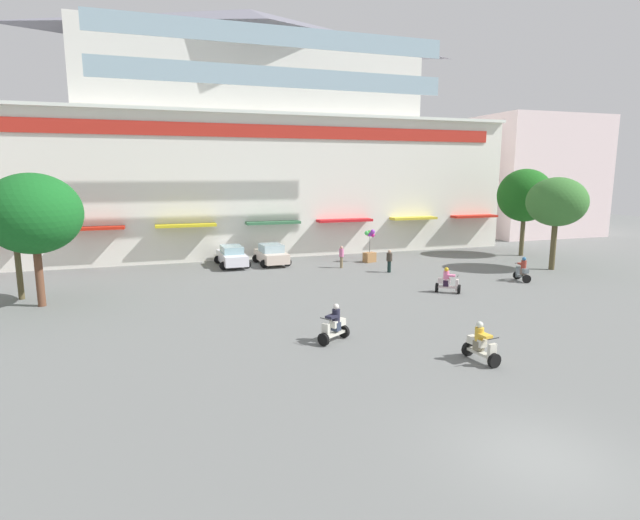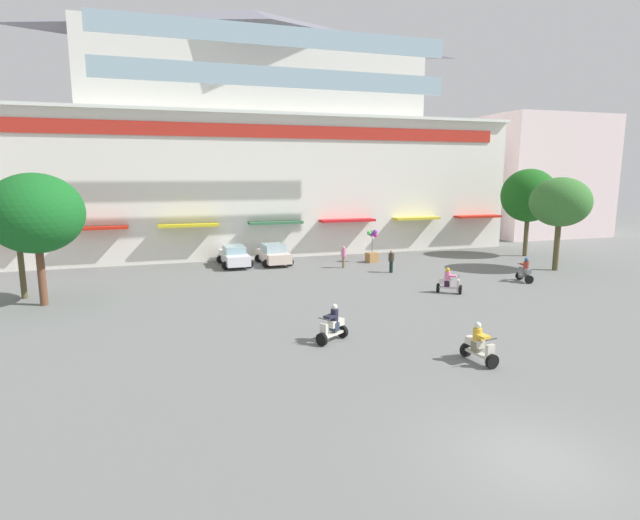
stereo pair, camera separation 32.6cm
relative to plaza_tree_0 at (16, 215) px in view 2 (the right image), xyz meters
name	(u,v)px [view 2 (the right image)]	position (x,y,z in m)	size (l,w,h in m)	color
ground_plane	(345,315)	(15.63, -8.30, -4.56)	(128.00, 128.00, 0.00)	slate
colonial_building	(257,148)	(15.63, 14.35, 4.37)	(43.15, 15.56, 20.43)	white
flank_building_right	(532,177)	(46.84, 16.39, 1.80)	(12.78, 11.29, 12.72)	silver
plaza_tree_0	(16,215)	(0.00, 0.00, 0.00)	(3.39, 3.19, 6.24)	brown
plaza_tree_1	(560,202)	(33.64, -2.19, 0.21)	(3.99, 4.13, 6.48)	brown
plaza_tree_2	(36,214)	(1.34, -1.93, 0.19)	(4.65, 4.69, 6.78)	brown
plaza_tree_3	(529,196)	(35.79, 3.51, 0.39)	(4.46, 4.20, 7.10)	brown
parked_car_0	(234,256)	(12.30, 6.25, -3.80)	(2.33, 4.40, 1.49)	white
parked_car_1	(274,254)	(15.21, 6.02, -3.79)	(2.48, 3.98, 1.53)	beige
scooter_rider_0	(333,326)	(13.79, -11.79, -3.91)	(1.52, 1.21, 1.56)	black
scooter_rider_3	(525,272)	(28.98, -4.72, -3.90)	(0.79, 1.42, 1.57)	black
scooter_rider_4	(449,283)	(22.79, -5.92, -3.95)	(1.40, 1.26, 1.47)	black
scooter_rider_6	(479,346)	(18.09, -15.49, -3.94)	(0.72, 1.51, 1.48)	black
pedestrian_0	(344,256)	(19.69, 3.04, -3.64)	(0.40, 0.40, 1.60)	#806F4F
pedestrian_1	(391,260)	(22.24, 0.49, -3.68)	(0.54, 0.54, 1.57)	black
balloon_vendor_cart	(372,248)	(22.59, 4.61, -3.48)	(1.04, 0.84, 2.54)	#A37344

